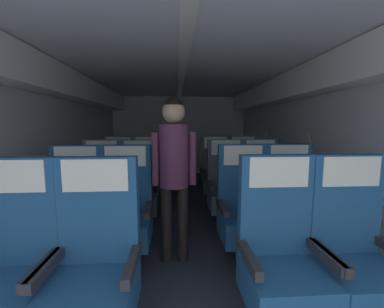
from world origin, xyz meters
TOP-DOWN VIEW (x-y plane):
  - ground at (0.00, 3.23)m, footprint 3.85×6.86m
  - fuselage_shell at (0.00, 3.51)m, footprint 3.73×6.51m
  - seat_a_left_window at (-1.08, 1.29)m, footprint 0.52×0.48m
  - seat_a_left_aisle at (-0.59, 1.29)m, footprint 0.52×0.48m
  - seat_a_right_aisle at (1.07, 1.30)m, footprint 0.52×0.48m
  - seat_a_right_window at (0.58, 1.31)m, footprint 0.52×0.48m
  - seat_b_left_window at (-1.07, 2.18)m, footprint 0.52×0.48m
  - seat_b_left_aisle at (-0.59, 2.18)m, footprint 0.52×0.48m
  - seat_b_right_aisle at (1.07, 2.18)m, footprint 0.52×0.48m
  - seat_b_right_window at (0.59, 2.18)m, footprint 0.52×0.48m
  - seat_c_left_window at (-1.08, 3.04)m, footprint 0.52×0.48m
  - seat_c_left_aisle at (-0.59, 3.02)m, footprint 0.52×0.48m
  - seat_c_right_aisle at (1.07, 3.02)m, footprint 0.52×0.48m
  - seat_c_right_window at (0.59, 3.02)m, footprint 0.52×0.48m
  - seat_d_left_window at (-1.07, 3.91)m, footprint 0.52×0.48m
  - seat_d_left_aisle at (-0.59, 3.91)m, footprint 0.52×0.48m
  - seat_d_right_aisle at (1.07, 3.89)m, footprint 0.52×0.48m
  - seat_d_right_window at (0.59, 3.91)m, footprint 0.52×0.48m
  - flight_attendant at (-0.11, 2.19)m, footprint 0.43×0.28m

SIDE VIEW (x-z plane):
  - ground at x=0.00m, z-range -0.02..0.00m
  - seat_a_left_window at x=-1.08m, z-range -0.09..1.07m
  - seat_a_left_aisle at x=-0.59m, z-range -0.09..1.07m
  - seat_a_right_aisle at x=1.07m, z-range -0.09..1.07m
  - seat_a_right_window at x=0.58m, z-range -0.09..1.07m
  - seat_b_left_window at x=-1.07m, z-range -0.09..1.07m
  - seat_b_left_aisle at x=-0.59m, z-range -0.09..1.07m
  - seat_b_right_aisle at x=1.07m, z-range -0.09..1.07m
  - seat_b_right_window at x=0.59m, z-range -0.09..1.07m
  - seat_c_left_window at x=-1.08m, z-range -0.09..1.07m
  - seat_c_left_aisle at x=-0.59m, z-range -0.09..1.07m
  - seat_c_right_aisle at x=1.07m, z-range -0.09..1.07m
  - seat_c_right_window at x=0.59m, z-range -0.09..1.07m
  - seat_d_left_window at x=-1.07m, z-range -0.09..1.07m
  - seat_d_left_aisle at x=-0.59m, z-range -0.09..1.07m
  - seat_d_right_aisle at x=1.07m, z-range -0.09..1.07m
  - seat_d_right_window at x=0.59m, z-range -0.09..1.07m
  - flight_attendant at x=-0.11m, z-range 0.19..1.81m
  - fuselage_shell at x=0.00m, z-range 0.48..2.66m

